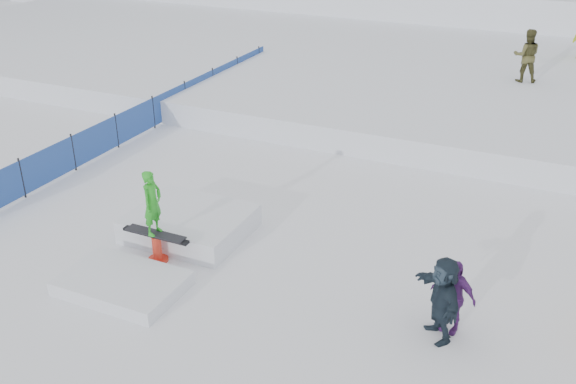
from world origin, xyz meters
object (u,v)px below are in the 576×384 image
at_px(safety_fence, 153,112).
at_px(spectator_purple, 453,296).
at_px(jib_rail_feature, 172,236).
at_px(walker_olive, 527,56).
at_px(spectator_dark, 442,299).

xyz_separation_m(safety_fence, spectator_purple, (11.13, -6.52, 0.17)).
relative_size(spectator_purple, jib_rail_feature, 0.33).
relative_size(walker_olive, spectator_dark, 1.16).
height_order(spectator_purple, jib_rail_feature, jib_rail_feature).
distance_m(safety_fence, jib_rail_feature, 7.95).
distance_m(safety_fence, spectator_purple, 12.90).
distance_m(spectator_purple, spectator_dark, 0.34).
bearing_deg(jib_rail_feature, safety_fence, 128.32).
relative_size(safety_fence, walker_olive, 8.46).
height_order(safety_fence, walker_olive, walker_olive).
bearing_deg(spectator_purple, safety_fence, 161.45).
distance_m(spectator_purple, jib_rail_feature, 6.23).
bearing_deg(walker_olive, safety_fence, 23.12).
distance_m(safety_fence, spectator_dark, 12.94).
relative_size(safety_fence, spectator_purple, 11.04).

